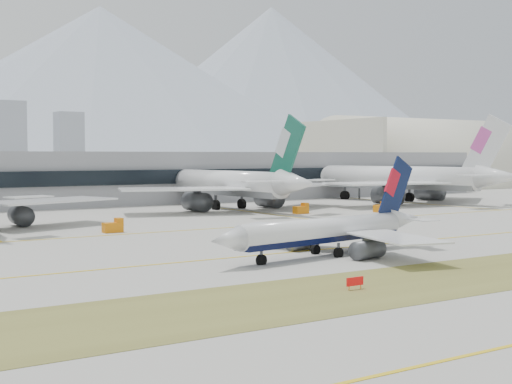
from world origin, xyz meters
TOP-DOWN VIEW (x-y plane):
  - ground at (0.00, 0.00)m, footprint 3000.00×3000.00m
  - taxiing_airliner at (-8.88, -10.30)m, footprint 41.93×36.08m
  - widebody_cathay at (22.45, 69.65)m, footprint 66.76×65.37m
  - widebody_china_air at (79.94, 65.11)m, footprint 69.16×69.08m
  - terminal at (0.00, 114.84)m, footprint 280.00×43.10m
  - hangar at (154.56, 135.00)m, footprint 91.00×60.00m
  - hold_sign_left at (-22.92, -32.00)m, footprint 2.20×0.15m
  - gse_extra at (49.09, 42.03)m, footprint 3.55×2.00m
  - gse_b at (-23.66, 34.03)m, footprint 3.55×2.00m
  - gse_c at (29.66, 48.88)m, footprint 3.55×2.00m

SIDE VIEW (x-z plane):
  - ground at x=0.00m, z-range 0.00..0.00m
  - hangar at x=154.56m, z-range -29.86..30.14m
  - hold_sign_left at x=-22.92m, z-range 0.20..1.55m
  - gse_extra at x=49.09m, z-range -0.25..2.35m
  - gse_b at x=-23.66m, z-range -0.25..2.35m
  - gse_c at x=29.66m, z-range -0.25..2.35m
  - taxiing_airliner at x=-8.88m, z-range -3.66..10.47m
  - widebody_cathay at x=22.45m, z-range -5.58..18.25m
  - widebody_china_air at x=79.94m, z-range -5.97..19.53m
  - terminal at x=0.00m, z-range 0.00..15.00m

